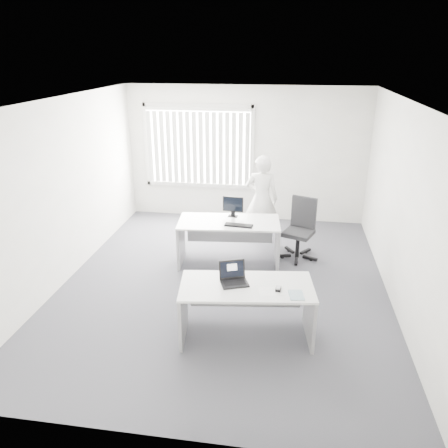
# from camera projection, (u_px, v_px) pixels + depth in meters

# --- Properties ---
(ground) EXTENTS (6.00, 6.00, 0.00)m
(ground) POSITION_uv_depth(u_px,v_px,m) (224.00, 284.00, 6.89)
(ground) COLOR #4C4C53
(ground) RESTS_ON ground
(wall_back) EXTENTS (5.00, 0.02, 2.80)m
(wall_back) POSITION_uv_depth(u_px,v_px,m) (246.00, 155.00, 9.12)
(wall_back) COLOR white
(wall_back) RESTS_ON ground
(wall_front) EXTENTS (5.00, 0.02, 2.80)m
(wall_front) POSITION_uv_depth(u_px,v_px,m) (169.00, 313.00, 3.61)
(wall_front) COLOR white
(wall_front) RESTS_ON ground
(wall_left) EXTENTS (0.02, 6.00, 2.80)m
(wall_left) POSITION_uv_depth(u_px,v_px,m) (64.00, 192.00, 6.72)
(wall_left) COLOR white
(wall_left) RESTS_ON ground
(wall_right) EXTENTS (0.02, 6.00, 2.80)m
(wall_right) POSITION_uv_depth(u_px,v_px,m) (403.00, 208.00, 6.02)
(wall_right) COLOR white
(wall_right) RESTS_ON ground
(ceiling) EXTENTS (5.00, 6.00, 0.02)m
(ceiling) POSITION_uv_depth(u_px,v_px,m) (224.00, 100.00, 5.85)
(ceiling) COLOR silver
(ceiling) RESTS_ON wall_back
(window) EXTENTS (2.32, 0.06, 1.76)m
(window) POSITION_uv_depth(u_px,v_px,m) (198.00, 146.00, 9.17)
(window) COLOR beige
(window) RESTS_ON wall_back
(blinds) EXTENTS (2.20, 0.10, 1.50)m
(blinds) POSITION_uv_depth(u_px,v_px,m) (198.00, 148.00, 9.13)
(blinds) COLOR silver
(blinds) RESTS_ON wall_back
(desk_near) EXTENTS (1.72, 0.97, 0.75)m
(desk_near) POSITION_uv_depth(u_px,v_px,m) (246.00, 300.00, 5.42)
(desk_near) COLOR silver
(desk_near) RESTS_ON ground
(desk_far) EXTENTS (1.76, 0.95, 0.77)m
(desk_far) POSITION_uv_depth(u_px,v_px,m) (229.00, 233.00, 7.37)
(desk_far) COLOR silver
(desk_far) RESTS_ON ground
(office_chair) EXTENTS (0.78, 0.78, 1.07)m
(office_chair) POSITION_uv_depth(u_px,v_px,m) (299.00, 239.00, 7.68)
(office_chair) COLOR black
(office_chair) RESTS_ON ground
(person) EXTENTS (0.62, 0.41, 1.68)m
(person) POSITION_uv_depth(u_px,v_px,m) (262.00, 199.00, 8.14)
(person) COLOR silver
(person) RESTS_ON ground
(laptop) EXTENTS (0.41, 0.39, 0.26)m
(laptop) POSITION_uv_depth(u_px,v_px,m) (235.00, 275.00, 5.32)
(laptop) COLOR black
(laptop) RESTS_ON desk_near
(paper_sheet) EXTENTS (0.32, 0.25, 0.00)m
(paper_sheet) POSITION_uv_depth(u_px,v_px,m) (271.00, 291.00, 5.21)
(paper_sheet) COLOR white
(paper_sheet) RESTS_ON desk_near
(mouse) EXTENTS (0.07, 0.11, 0.04)m
(mouse) POSITION_uv_depth(u_px,v_px,m) (278.00, 288.00, 5.23)
(mouse) COLOR #B0B0B2
(mouse) RESTS_ON paper_sheet
(booklet) EXTENTS (0.20, 0.25, 0.01)m
(booklet) POSITION_uv_depth(u_px,v_px,m) (296.00, 295.00, 5.12)
(booklet) COLOR white
(booklet) RESTS_ON desk_near
(keyboard) EXTENTS (0.47, 0.19, 0.02)m
(keyboard) POSITION_uv_depth(u_px,v_px,m) (239.00, 225.00, 7.09)
(keyboard) COLOR black
(keyboard) RESTS_ON desk_far
(monitor) EXTENTS (0.36, 0.14, 0.36)m
(monitor) POSITION_uv_depth(u_px,v_px,m) (233.00, 207.00, 7.44)
(monitor) COLOR black
(monitor) RESTS_ON desk_far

